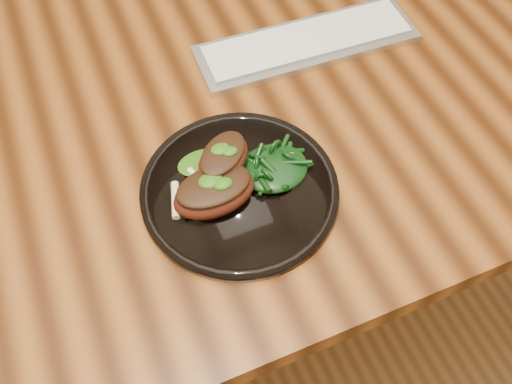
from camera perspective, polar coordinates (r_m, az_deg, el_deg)
desk at (r=0.95m, az=-5.46°, el=4.86°), size 1.60×0.80×0.75m
plate at (r=0.78m, az=-1.66°, el=0.21°), size 0.27×0.27×0.02m
lamb_chop_front at (r=0.74m, az=-4.27°, el=0.05°), size 0.12×0.08×0.05m
lamb_chop_back at (r=0.76m, az=-3.36°, el=3.38°), size 0.11×0.10×0.04m
herb_smear at (r=0.80m, az=-5.48°, el=2.96°), size 0.07×0.04×0.00m
greens_heap at (r=0.78m, az=1.83°, el=2.69°), size 0.09×0.09×0.04m
keyboard at (r=0.98m, az=5.11°, el=14.66°), size 0.37×0.13×0.02m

